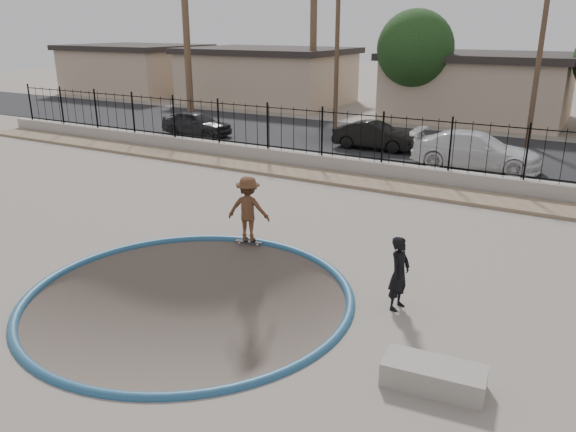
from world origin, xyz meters
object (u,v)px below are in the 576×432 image
(skateboard, at_px, (249,241))
(videographer, at_px, (399,273))
(skater, at_px, (248,212))
(concrete_ledge, at_px, (434,375))
(car_a, at_px, (197,123))
(car_c, at_px, (476,150))
(car_b, at_px, (375,136))

(skateboard, distance_m, videographer, 4.89)
(skater, distance_m, concrete_ledge, 7.07)
(car_a, height_order, car_c, car_c)
(skateboard, xyz_separation_m, videographer, (4.60, -1.48, 0.72))
(videographer, bearing_deg, car_c, 13.50)
(car_c, bearing_deg, concrete_ledge, -172.70)
(car_b, relative_size, car_c, 0.76)
(car_a, xyz_separation_m, car_b, (9.18, 1.45, -0.02))
(skater, xyz_separation_m, concrete_ledge, (5.98, -3.72, -0.66))
(videographer, height_order, car_a, videographer)
(skater, distance_m, car_c, 11.68)
(skater, xyz_separation_m, car_a, (-10.61, 11.18, -0.19))
(skateboard, xyz_separation_m, concrete_ledge, (5.98, -3.72, 0.15))
(skater, bearing_deg, car_a, -62.58)
(skateboard, height_order, videographer, videographer)
(skateboard, distance_m, car_c, 11.70)
(videographer, distance_m, car_c, 12.72)
(car_b, bearing_deg, videographer, -157.87)
(skateboard, height_order, car_a, car_a)
(car_b, bearing_deg, skateboard, -174.55)
(concrete_ledge, bearing_deg, car_b, 114.38)
(videographer, xyz_separation_m, car_c, (-1.23, 12.66, -0.01))
(car_b, distance_m, car_c, 5.02)
(skateboard, bearing_deg, car_a, 118.11)
(skater, distance_m, car_a, 15.42)
(concrete_ledge, relative_size, car_b, 0.42)
(car_a, bearing_deg, car_c, -90.47)
(car_c, bearing_deg, skater, 160.58)
(car_b, xyz_separation_m, car_c, (4.80, -1.45, 0.10))
(skater, xyz_separation_m, car_b, (-1.43, 12.63, -0.20))
(skater, bearing_deg, concrete_ledge, 132.06)
(videographer, xyz_separation_m, car_b, (-6.03, 14.11, -0.11))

